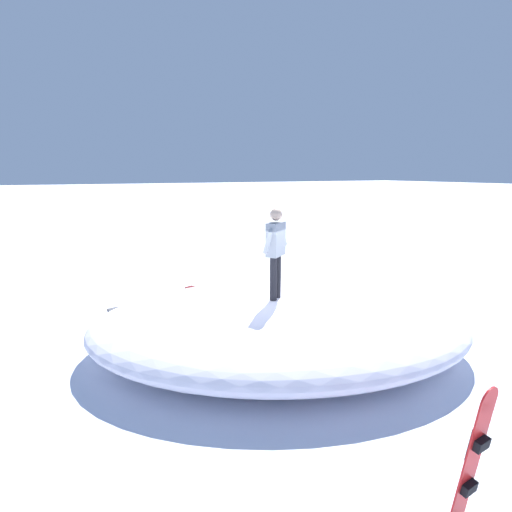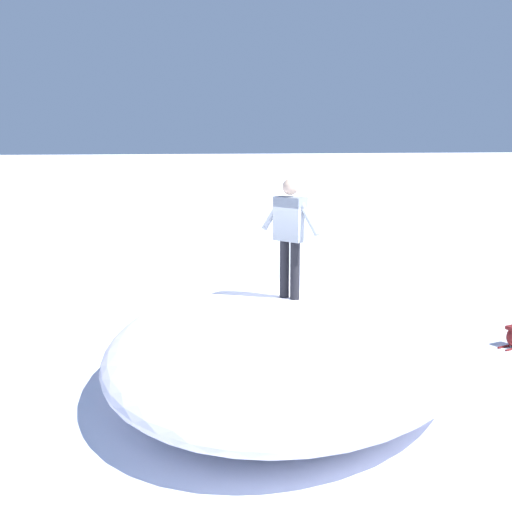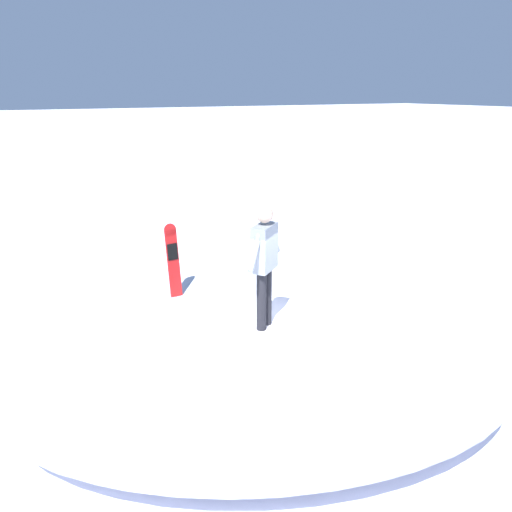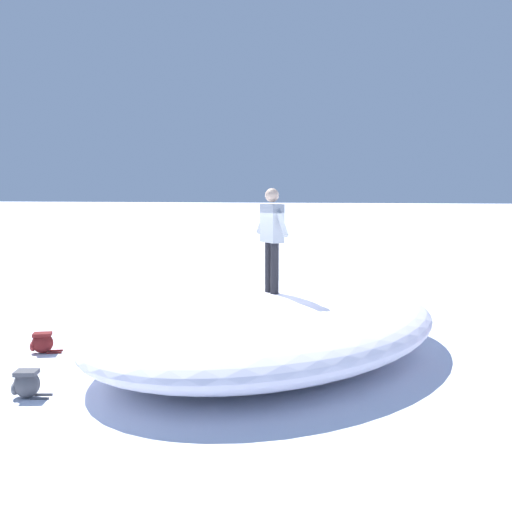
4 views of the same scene
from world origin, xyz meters
The scene contains 4 objects.
ground centered at (0.00, 0.00, 0.00)m, with size 240.00×240.00×0.00m, color white.
snow_mound centered at (0.26, 0.17, 0.57)m, with size 7.50×5.12×1.14m, color white.
snowboarder_standing centered at (0.15, 0.14, 2.17)m, with size 0.89×0.72×1.77m.
backpack_near centered at (-2.53, 3.16, 0.20)m, with size 0.37×0.57×0.39m.
Camera 2 is at (9.62, -2.14, 3.53)m, focal length 47.14 mm.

